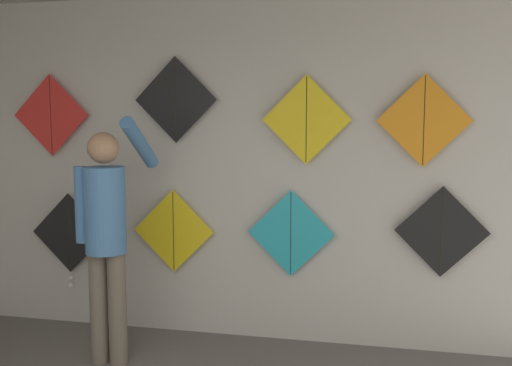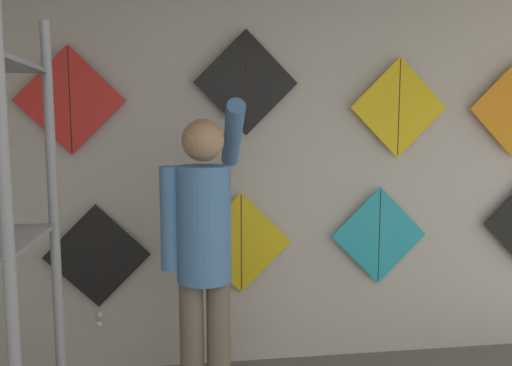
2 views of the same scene
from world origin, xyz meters
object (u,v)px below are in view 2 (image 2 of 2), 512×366
at_px(kite_5, 246,83).
at_px(kite_0, 97,259).
at_px(shopkeeper, 204,245).
at_px(kite_1, 241,243).
at_px(kite_6, 399,108).
at_px(kite_2, 379,235).
at_px(kite_4, 70,100).

bearing_deg(kite_5, kite_0, -179.97).
distance_m(shopkeeper, kite_1, 0.72).
distance_m(kite_1, kite_6, 1.44).
bearing_deg(shopkeeper, kite_5, 63.40).
height_order(kite_1, kite_2, kite_2).
bearing_deg(kite_0, kite_5, 0.03).
bearing_deg(shopkeeper, kite_1, 66.05).
relative_size(kite_1, kite_6, 1.00).
height_order(shopkeeper, kite_6, kite_6).
relative_size(kite_4, kite_6, 1.00).
xyz_separation_m(kite_4, kite_6, (2.20, 0.00, -0.04)).
xyz_separation_m(kite_2, kite_4, (-2.08, 0.00, 0.94)).
xyz_separation_m(shopkeeper, kite_2, (1.26, 0.65, -0.13)).
relative_size(shopkeeper, kite_6, 2.63).
xyz_separation_m(kite_0, kite_1, (0.96, 0.00, 0.08)).
bearing_deg(kite_4, shopkeeper, -38.53).
bearing_deg(kite_5, kite_6, 0.00).
relative_size(kite_1, kite_2, 1.00).
bearing_deg(shopkeeper, kite_0, 135.32).
bearing_deg(shopkeeper, kite_4, 140.25).
bearing_deg(shopkeeper, kite_2, 26.09).
height_order(shopkeeper, kite_4, kite_4).
relative_size(shopkeeper, kite_0, 2.19).
distance_m(kite_0, kite_1, 0.96).
distance_m(kite_5, kite_6, 1.08).
height_order(shopkeeper, kite_1, shopkeeper).
bearing_deg(kite_4, kite_1, 0.00).
height_order(kite_0, kite_4, kite_4).
bearing_deg(kite_0, kite_4, 179.81).
bearing_deg(kite_1, shopkeeper, -112.73).
bearing_deg(kite_6, kite_2, 180.00).
relative_size(kite_2, kite_5, 1.00).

